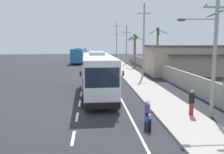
# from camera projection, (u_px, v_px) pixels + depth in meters

# --- Properties ---
(ground_plane) EXTENTS (160.00, 160.00, 0.00)m
(ground_plane) POSITION_uv_depth(u_px,v_px,m) (78.00, 110.00, 18.32)
(ground_plane) COLOR #28282D
(sidewalk_kerb) EXTENTS (3.20, 90.00, 0.14)m
(sidewalk_kerb) POSITION_uv_depth(u_px,v_px,m) (142.00, 84.00, 28.72)
(sidewalk_kerb) COLOR #A8A399
(sidewalk_kerb) RESTS_ON ground
(lane_markings) EXTENTS (3.68, 71.18, 0.01)m
(lane_markings) POSITION_uv_depth(u_px,v_px,m) (100.00, 79.00, 33.13)
(lane_markings) COLOR white
(lane_markings) RESTS_ON ground
(boundary_wall) EXTENTS (0.24, 60.00, 1.84)m
(boundary_wall) POSITION_uv_depth(u_px,v_px,m) (165.00, 72.00, 32.86)
(boundary_wall) COLOR #9E998E
(boundary_wall) RESTS_ON ground
(coach_bus_foreground) EXTENTS (3.20, 12.22, 3.96)m
(coach_bus_foreground) POSITION_uv_depth(u_px,v_px,m) (98.00, 73.00, 22.86)
(coach_bus_foreground) COLOR white
(coach_bus_foreground) RESTS_ON ground
(coach_bus_far_lane) EXTENTS (3.41, 11.35, 3.58)m
(coach_bus_far_lane) POSITION_uv_depth(u_px,v_px,m) (79.00, 55.00, 57.22)
(coach_bus_far_lane) COLOR #2366A8
(coach_bus_far_lane) RESTS_ON ground
(motorcycle_beside_bus) EXTENTS (0.56, 1.96, 1.55)m
(motorcycle_beside_bus) POSITION_uv_depth(u_px,v_px,m) (148.00, 116.00, 14.60)
(motorcycle_beside_bus) COLOR black
(motorcycle_beside_bus) RESTS_ON ground
(motorcycle_trailing) EXTENTS (0.56, 1.96, 1.55)m
(motorcycle_trailing) POSITION_uv_depth(u_px,v_px,m) (115.00, 75.00, 31.91)
(motorcycle_trailing) COLOR black
(motorcycle_trailing) RESTS_ON ground
(pedestrian_near_kerb) EXTENTS (0.36, 0.36, 1.68)m
(pedestrian_near_kerb) POSITION_uv_depth(u_px,v_px,m) (192.00, 102.00, 16.39)
(pedestrian_near_kerb) COLOR red
(pedestrian_near_kerb) RESTS_ON sidewalk_kerb
(utility_pole_nearest) EXTENTS (3.42, 0.24, 8.39)m
(utility_pole_nearest) POSITION_uv_depth(u_px,v_px,m) (214.00, 49.00, 15.97)
(utility_pole_nearest) COLOR #9E9E99
(utility_pole_nearest) RESTS_ON ground
(utility_pole_mid) EXTENTS (1.89, 0.24, 10.13)m
(utility_pole_mid) POSITION_uv_depth(u_px,v_px,m) (144.00, 39.00, 34.96)
(utility_pole_mid) COLOR #9E9E99
(utility_pole_mid) RESTS_ON ground
(utility_pole_far) EXTENTS (3.66, 0.24, 8.33)m
(utility_pole_far) POSITION_uv_depth(u_px,v_px,m) (126.00, 43.00, 54.23)
(utility_pole_far) COLOR #9E9E99
(utility_pole_far) RESTS_ON ground
(utility_pole_distant) EXTENTS (2.08, 0.24, 10.33)m
(utility_pole_distant) POSITION_uv_depth(u_px,v_px,m) (117.00, 40.00, 73.23)
(utility_pole_distant) COLOR #9E9E99
(utility_pole_distant) RESTS_ON ground
(palm_nearest) EXTENTS (2.62, 2.66, 6.64)m
(palm_nearest) POSITION_uv_depth(u_px,v_px,m) (134.00, 44.00, 56.81)
(palm_nearest) COLOR brown
(palm_nearest) RESTS_ON ground
(palm_second) EXTENTS (3.32, 3.37, 7.04)m
(palm_second) POSITION_uv_depth(u_px,v_px,m) (158.00, 41.00, 38.03)
(palm_second) COLOR brown
(palm_second) RESTS_ON ground
(palm_third) EXTENTS (3.91, 3.86, 6.21)m
(palm_third) POSITION_uv_depth(u_px,v_px,m) (135.00, 43.00, 47.07)
(palm_third) COLOR brown
(palm_third) RESTS_ON ground
(roadside_building) EXTENTS (13.15, 7.11, 4.41)m
(roadside_building) POSITION_uv_depth(u_px,v_px,m) (190.00, 60.00, 37.25)
(roadside_building) COLOR tan
(roadside_building) RESTS_ON ground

